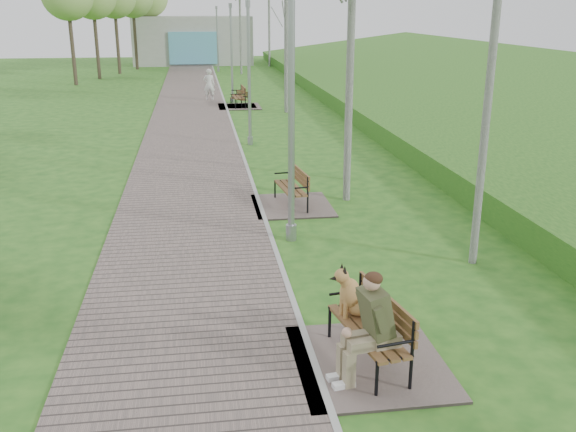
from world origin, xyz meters
name	(u,v)px	position (x,y,z in m)	size (l,w,h in m)	color
ground	(325,395)	(0.00, 0.00, 0.00)	(120.00, 120.00, 0.00)	#225519
walkway	(190,120)	(-1.75, 21.50, 0.02)	(3.50, 67.00, 0.04)	#61544F
kerb	(230,119)	(0.00, 21.50, 0.03)	(0.10, 67.00, 0.05)	#999993
embankment	(501,118)	(12.00, 20.00, 0.00)	(14.00, 70.00, 1.60)	#538F2C
building_north	(193,40)	(-1.50, 50.97, 1.99)	(10.00, 5.20, 4.00)	#9E9E99
bench_main	(364,333)	(0.67, 0.62, 0.51)	(2.06, 2.29, 1.80)	#61544F
bench_second	(291,198)	(0.76, 8.16, 0.22)	(1.91, 2.12, 1.17)	#61544F
bench_third	(239,102)	(0.62, 25.07, 0.24)	(2.07, 2.30, 1.27)	#61544F
bench_far	(239,103)	(0.67, 25.21, 0.17)	(1.55, 1.72, 0.95)	#61544F
lamp_post_near	(291,110)	(0.42, 5.77, 2.78)	(0.23, 0.23, 5.94)	gray
lamp_post_second	(249,80)	(0.41, 15.83, 2.32)	(0.19, 0.19, 4.96)	gray
lamp_post_third	(232,57)	(0.43, 26.69, 2.30)	(0.19, 0.19, 4.93)	gray
lamp_post_far	(218,41)	(0.34, 43.70, 2.25)	(0.19, 0.19, 4.81)	gray
pedestrian_near	(209,85)	(-0.75, 27.65, 0.83)	(0.60, 0.40, 1.65)	silver
pedestrian_far	(185,56)	(-2.26, 49.19, 0.83)	(0.81, 0.63, 1.66)	gray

